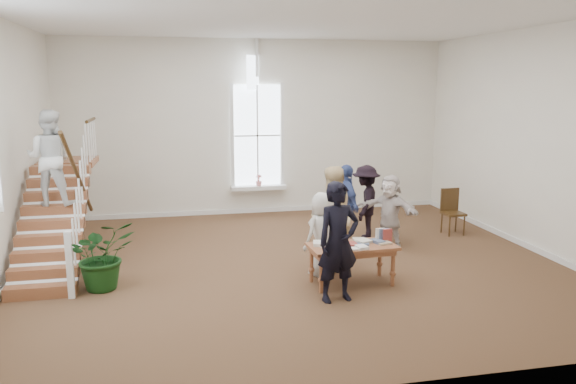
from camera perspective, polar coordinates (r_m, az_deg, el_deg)
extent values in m
plane|color=#4B341D|center=(10.76, 0.65, -7.31)|extent=(10.00, 10.00, 0.00)
plane|color=white|center=(14.69, -3.17, 6.54)|extent=(10.00, 0.00, 10.00)
plane|color=white|center=(6.02, 10.06, 0.07)|extent=(10.00, 0.00, 10.00)
plane|color=white|center=(12.37, 24.00, 4.80)|extent=(0.00, 9.00, 9.00)
plane|color=white|center=(10.29, 0.71, 17.24)|extent=(10.00, 10.00, 0.00)
cube|color=white|center=(14.71, -3.00, 0.46)|extent=(1.45, 0.28, 0.10)
plane|color=white|center=(14.65, -3.13, 5.74)|extent=(2.60, 0.00, 2.60)
plane|color=white|center=(14.59, -3.19, 12.01)|extent=(0.60, 0.60, 0.85)
cube|color=white|center=(14.99, -3.07, -1.85)|extent=(10.00, 0.04, 0.12)
imported|color=pink|center=(14.65, -2.99, 1.20)|extent=(0.17, 0.17, 0.30)
cube|color=brown|center=(9.97, -23.79, -9.17)|extent=(1.10, 0.30, 0.20)
cube|color=brown|center=(10.18, -23.54, -7.55)|extent=(1.10, 0.30, 0.20)
cube|color=brown|center=(10.41, -23.30, -5.99)|extent=(1.10, 0.30, 0.20)
cube|color=brown|center=(10.64, -23.07, -4.49)|extent=(1.10, 0.30, 0.20)
cube|color=brown|center=(10.87, -22.85, -3.07)|extent=(1.10, 0.30, 0.20)
cube|color=brown|center=(11.12, -22.65, -1.70)|extent=(1.10, 0.30, 0.20)
cube|color=brown|center=(11.37, -22.45, -0.39)|extent=(1.10, 0.30, 0.20)
cube|color=brown|center=(11.62, -22.26, 0.86)|extent=(1.10, 0.30, 0.20)
cube|color=brown|center=(11.89, -22.08, 2.05)|extent=(1.10, 0.30, 0.20)
cube|color=brown|center=(12.76, -21.40, 2.84)|extent=(1.10, 1.20, 0.12)
cube|color=white|center=(9.59, -21.29, -6.92)|extent=(0.10, 0.10, 1.10)
cylinder|color=#32210D|center=(10.63, -20.54, 1.47)|extent=(0.07, 2.74, 1.86)
imported|color=silver|center=(10.96, -23.01, 3.22)|extent=(0.94, 0.79, 1.72)
cube|color=brown|center=(9.59, 6.54, -5.52)|extent=(1.51, 0.81, 0.05)
cube|color=brown|center=(9.61, 6.53, -5.95)|extent=(1.38, 0.68, 0.10)
cylinder|color=brown|center=(9.25, 3.39, -8.36)|extent=(0.07, 0.07, 0.64)
cylinder|color=brown|center=(9.71, 10.60, -7.60)|extent=(0.07, 0.07, 0.64)
cylinder|color=brown|center=(9.73, 2.40, -7.36)|extent=(0.07, 0.07, 0.64)
cylinder|color=brown|center=(10.17, 9.31, -6.70)|extent=(0.07, 0.07, 0.64)
cube|color=silver|center=(9.53, 3.02, -5.24)|extent=(0.20, 0.28, 0.06)
cube|color=beige|center=(9.75, 7.71, -4.97)|extent=(0.30, 0.29, 0.05)
cube|color=tan|center=(9.77, 9.50, -5.03)|extent=(0.29, 0.34, 0.03)
cube|color=silver|center=(9.23, 4.32, -5.81)|extent=(0.23, 0.24, 0.05)
cube|color=#4C5972|center=(9.76, 9.08, -4.98)|extent=(0.22, 0.29, 0.05)
cube|color=maroon|center=(9.54, 6.40, -5.31)|extent=(0.20, 0.25, 0.05)
cube|color=white|center=(9.40, 7.50, -5.58)|extent=(0.20, 0.23, 0.05)
cube|color=#BFB299|center=(9.56, 4.78, -5.25)|extent=(0.22, 0.30, 0.04)
cube|color=silver|center=(9.46, 4.04, -5.44)|extent=(0.25, 0.23, 0.03)
cube|color=beige|center=(9.49, 3.71, -5.33)|extent=(0.26, 0.27, 0.05)
cube|color=tan|center=(9.88, 9.50, -4.85)|extent=(0.19, 0.21, 0.04)
cube|color=silver|center=(9.35, 6.38, -5.73)|extent=(0.25, 0.23, 0.02)
cube|color=#4C5972|center=(9.69, 7.58, -5.15)|extent=(0.29, 0.31, 0.02)
cube|color=maroon|center=(9.26, 4.53, -5.78)|extent=(0.24, 0.24, 0.04)
cube|color=white|center=(9.21, 4.58, -5.84)|extent=(0.18, 0.19, 0.05)
cube|color=#BFB299|center=(9.81, 7.24, -4.89)|extent=(0.24, 0.31, 0.04)
imported|color=black|center=(8.78, 5.12, -5.08)|extent=(0.76, 0.57, 1.90)
imported|color=beige|center=(10.02, 3.56, -4.25)|extent=(0.86, 0.74, 1.50)
imported|color=beige|center=(10.52, 4.43, -2.45)|extent=(1.14, 1.06, 1.88)
imported|color=#364782|center=(11.79, 5.89, -1.38)|extent=(0.58, 1.07, 1.73)
imported|color=black|center=(12.41, 7.89, -1.04)|extent=(1.03, 1.22, 1.64)
imported|color=beige|center=(11.93, 10.29, -1.88)|extent=(1.23, 1.38, 1.52)
imported|color=#113611|center=(9.84, -18.34, -6.08)|extent=(1.31, 1.24, 1.17)
cube|color=#32210D|center=(13.26, 16.45, -2.12)|extent=(0.46, 0.46, 0.05)
cube|color=#32210D|center=(13.37, 16.10, -0.74)|extent=(0.45, 0.05, 0.53)
cylinder|color=#32210D|center=(13.08, 16.09, -3.38)|extent=(0.04, 0.04, 0.47)
cylinder|color=#32210D|center=(13.25, 17.46, -3.27)|extent=(0.04, 0.04, 0.47)
cylinder|color=#32210D|center=(13.38, 15.34, -3.02)|extent=(0.04, 0.04, 0.47)
cylinder|color=#32210D|center=(13.56, 16.69, -2.92)|extent=(0.04, 0.04, 0.47)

